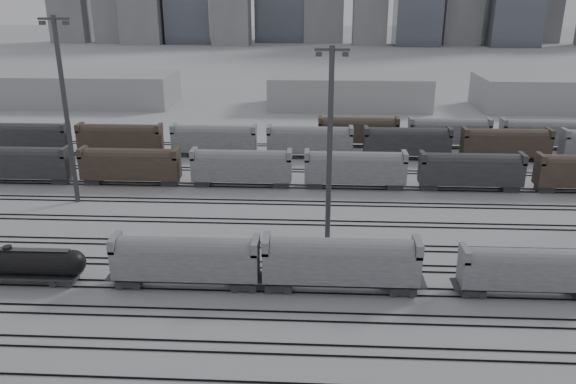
{
  "coord_description": "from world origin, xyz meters",
  "views": [
    {
      "loc": [
        2.18,
        -48.15,
        27.94
      ],
      "look_at": [
        -1.31,
        18.5,
        4.0
      ],
      "focal_mm": 35.0,
      "sensor_mm": 36.0,
      "label": 1
    }
  ],
  "objects_px": {
    "tank_car_b": "(10,262)",
    "hopper_car_a": "(186,258)",
    "hopper_car_b": "(341,260)",
    "light_mast_c": "(330,146)",
    "hopper_car_c": "(532,268)"
  },
  "relations": [
    {
      "from": "tank_car_b",
      "to": "hopper_car_a",
      "type": "relative_size",
      "value": 1.07
    },
    {
      "from": "hopper_car_b",
      "to": "light_mast_c",
      "type": "xyz_separation_m",
      "value": [
        -1.12,
        10.03,
        8.7
      ]
    },
    {
      "from": "hopper_car_c",
      "to": "hopper_car_a",
      "type": "bearing_deg",
      "value": 180.0
    },
    {
      "from": "tank_car_b",
      "to": "hopper_car_b",
      "type": "relative_size",
      "value": 1.02
    },
    {
      "from": "hopper_car_b",
      "to": "hopper_car_c",
      "type": "height_order",
      "value": "hopper_car_b"
    },
    {
      "from": "hopper_car_b",
      "to": "hopper_car_c",
      "type": "bearing_deg",
      "value": 0.0
    },
    {
      "from": "hopper_car_b",
      "to": "hopper_car_a",
      "type": "bearing_deg",
      "value": 180.0
    },
    {
      "from": "hopper_car_a",
      "to": "hopper_car_c",
      "type": "relative_size",
      "value": 1.07
    },
    {
      "from": "hopper_car_c",
      "to": "tank_car_b",
      "type": "bearing_deg",
      "value": 180.0
    },
    {
      "from": "hopper_car_c",
      "to": "hopper_car_b",
      "type": "bearing_deg",
      "value": 180.0
    },
    {
      "from": "light_mast_c",
      "to": "hopper_car_c",
      "type": "bearing_deg",
      "value": -27.42
    },
    {
      "from": "tank_car_b",
      "to": "hopper_car_c",
      "type": "bearing_deg",
      "value": 0.0
    },
    {
      "from": "hopper_car_a",
      "to": "light_mast_c",
      "type": "bearing_deg",
      "value": 35.41
    },
    {
      "from": "tank_car_b",
      "to": "light_mast_c",
      "type": "distance_m",
      "value": 34.99
    },
    {
      "from": "hopper_car_a",
      "to": "hopper_car_c",
      "type": "distance_m",
      "value": 33.45
    }
  ]
}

